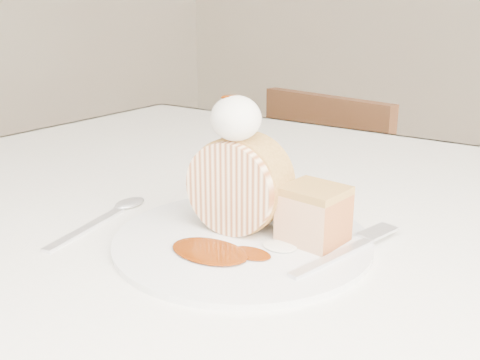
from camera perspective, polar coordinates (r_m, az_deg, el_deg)
The scene contains 10 objects.
table at distance 0.72m, azimuth 8.86°, elevation -9.57°, with size 1.40×0.90×0.75m.
chair_far at distance 1.49m, azimuth 10.79°, elevation -3.71°, with size 0.44×0.44×0.79m.
plate at distance 0.58m, azimuth 0.25°, elevation -6.37°, with size 0.28×0.28×0.01m, color white.
roulade_slice at distance 0.58m, azimuth -0.07°, elevation -0.42°, with size 0.10×0.10×0.06m, color #FBDCAF.
cake_chunk at distance 0.56m, azimuth 7.85°, elevation -3.99°, with size 0.06×0.06×0.05m, color #B88945.
whipped_cream at distance 0.55m, azimuth -0.45°, elevation 6.60°, with size 0.05×0.05×0.05m, color silver.
caramel_drizzle at distance 0.55m, azimuth -0.79°, elevation 9.37°, with size 0.03×0.02×0.01m, color #642304.
caramel_pool at distance 0.54m, azimuth -3.27°, elevation -7.56°, with size 0.09×0.06×0.00m, color #642304, non-canonical shape.
fork at distance 0.53m, azimuth 9.84°, elevation -8.16°, with size 0.02×0.16×0.00m, color silver.
spoon at distance 0.63m, azimuth -16.08°, elevation -5.01°, with size 0.02×0.16×0.00m, color silver.
Camera 1 is at (0.27, -0.38, 0.99)m, focal length 40.00 mm.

